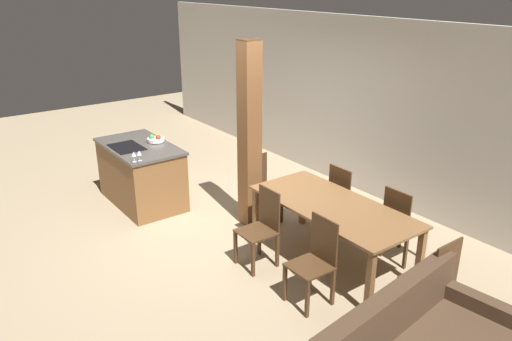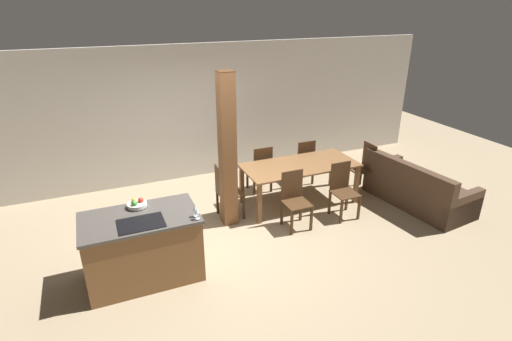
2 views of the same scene
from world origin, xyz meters
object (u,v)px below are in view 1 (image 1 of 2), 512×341
Objects in this scene: wine_glass_near at (134,154)px; dining_chair_near_right at (315,260)px; dining_table at (333,211)px; timber_post at (250,137)px; dining_chair_far_right at (401,224)px; dining_chair_foot_end at (434,279)px; dining_chair_head_end at (261,187)px; dining_chair_near_left at (262,226)px; fruit_bowl at (156,139)px; dining_chair_far_left at (345,198)px; wine_glass_middle at (139,153)px; kitchen_island at (141,174)px.

wine_glass_near reaches higher than dining_chair_near_right.
timber_post reaches higher than dining_table.
dining_chair_far_right is 1.00× the size of dining_chair_foot_end.
timber_post reaches higher than dining_chair_far_right.
dining_chair_far_right is at bearing -69.69° from dining_chair_head_end.
dining_chair_near_left is (1.80, 0.76, -0.55)m from wine_glass_near.
dining_chair_far_left is (2.45, 1.52, -0.48)m from fruit_bowl.
wine_glass_near is 0.15× the size of dining_chair_far_right.
dining_chair_far_right is at bearing 90.00° from dining_chair_near_right.
fruit_bowl is 3.73m from dining_chair_far_right.
timber_post is (-1.41, -0.18, 0.59)m from dining_table.
wine_glass_middle is 2.86m from dining_chair_near_right.
kitchen_island is 1.57× the size of dining_chair_far_left.
dining_chair_foot_end is (4.33, 1.10, 0.03)m from kitchen_island.
wine_glass_near is at bearing -68.37° from dining_chair_foot_end.
wine_glass_middle is 2.67m from dining_table.
dining_chair_head_end is at bearing 59.43° from wine_glass_near.
timber_post is at bearing 56.30° from wine_glass_near.
wine_glass_middle reaches higher than kitchen_island.
wine_glass_middle is 2.80m from dining_chair_far_left.
dining_chair_near_right is 1.00× the size of dining_chair_head_end.
wine_glass_near is at bearing -43.90° from fruit_bowl.
dining_chair_near_right is (3.39, 0.41, 0.03)m from kitchen_island.
wine_glass_near is 2.03m from dining_chair_near_left.
dining_chair_foot_end is at bearing 0.00° from dining_table.
wine_glass_near is 0.15× the size of dining_chair_near_left.
dining_chair_near_right is at bearing 90.00° from dining_chair_far_right.
dining_chair_head_end is at bearing 20.31° from dining_chair_far_right.
dining_chair_head_end is (0.86, 1.38, -0.55)m from wine_glass_middle.
fruit_bowl is 3.04m from dining_table.
wine_glass_near is 0.08m from wine_glass_middle.
wine_glass_near is 0.15× the size of dining_chair_foot_end.
dining_chair_head_end is at bearing 159.69° from dining_chair_near_right.
dining_chair_far_left is (0.00, 1.38, 0.00)m from dining_chair_near_left.
fruit_bowl is at bearing 86.51° from kitchen_island.
dining_chair_head_end is at bearing 143.75° from dining_chair_near_left.
dining_chair_far_right is (2.72, 2.14, -0.55)m from wine_glass_near.
dining_chair_foot_end is (1.40, 0.00, -0.18)m from dining_table.
kitchen_island is at bearing -173.16° from dining_chair_near_right.
timber_post is at bearing 31.20° from kitchen_island.
timber_post reaches higher than wine_glass_near.
dining_chair_near_left is 1.32m from timber_post.
dining_chair_head_end is at bearing 180.00° from dining_table.
wine_glass_near and wine_glass_middle have the same top height.
timber_post is at bearing 151.67° from dining_chair_near_left.
dining_chair_far_right and dining_chair_foot_end have the same top height.
dining_table is (2.93, 1.10, 0.20)m from kitchen_island.
wine_glass_near is at bearing 49.98° from dining_chair_far_left.
dining_chair_far_left is 1.00× the size of dining_chair_far_right.
wine_glass_middle is 0.15× the size of dining_chair_near_left.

